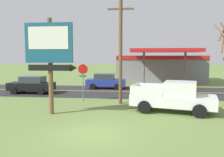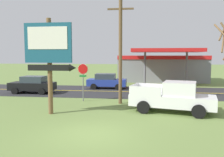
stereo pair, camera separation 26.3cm
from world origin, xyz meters
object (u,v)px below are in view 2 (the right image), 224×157
(motel_sign, at_px, (50,51))
(stop_sign, at_px, (83,76))
(car_blue_near_lane, at_px, (107,81))
(car_black_mid_lane, at_px, (33,85))
(utility_pole, at_px, (120,44))
(gas_station, at_px, (162,67))
(pickup_white_parked_on_lawn, at_px, (173,97))

(motel_sign, xyz_separation_m, stop_sign, (0.93, 4.36, -1.82))
(car_blue_near_lane, relative_size, car_black_mid_lane, 1.00)
(utility_pole, xyz_separation_m, car_black_mid_lane, (-8.76, 3.85, -3.62))
(car_black_mid_lane, bearing_deg, stop_sign, -29.74)
(stop_sign, distance_m, car_blue_near_lane, 7.43)
(gas_station, bearing_deg, motel_sign, -112.04)
(pickup_white_parked_on_lawn, bearing_deg, stop_sign, 156.40)
(motel_sign, distance_m, stop_sign, 4.81)
(motel_sign, relative_size, utility_pole, 0.71)
(pickup_white_parked_on_lawn, xyz_separation_m, car_blue_near_lane, (-5.80, 10.16, -0.13))
(motel_sign, height_order, utility_pole, utility_pole)
(stop_sign, xyz_separation_m, utility_pole, (2.99, -0.55, 2.43))
(stop_sign, xyz_separation_m, pickup_white_parked_on_lawn, (6.56, -2.87, -1.06))
(gas_station, bearing_deg, stop_sign, -114.56)
(stop_sign, relative_size, car_black_mid_lane, 0.70)
(motel_sign, relative_size, car_blue_near_lane, 1.39)
(utility_pole, distance_m, pickup_white_parked_on_lawn, 5.50)
(stop_sign, bearing_deg, car_black_mid_lane, 150.26)
(stop_sign, bearing_deg, gas_station, 65.44)
(stop_sign, relative_size, pickup_white_parked_on_lawn, 0.53)
(stop_sign, bearing_deg, utility_pole, -10.50)
(gas_station, bearing_deg, car_blue_near_lane, -126.89)
(motel_sign, bearing_deg, car_blue_near_lane, 81.73)
(pickup_white_parked_on_lawn, relative_size, car_black_mid_lane, 1.31)
(car_black_mid_lane, bearing_deg, pickup_white_parked_on_lawn, -26.55)
(utility_pole, xyz_separation_m, gas_station, (4.34, 16.59, -2.51))
(utility_pole, height_order, pickup_white_parked_on_lawn, utility_pole)
(gas_station, distance_m, car_black_mid_lane, 18.31)
(motel_sign, bearing_deg, stop_sign, 77.97)
(car_blue_near_lane, distance_m, car_black_mid_lane, 7.66)
(gas_station, xyz_separation_m, car_blue_near_lane, (-6.56, -8.75, -1.11))
(stop_sign, relative_size, car_blue_near_lane, 0.70)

